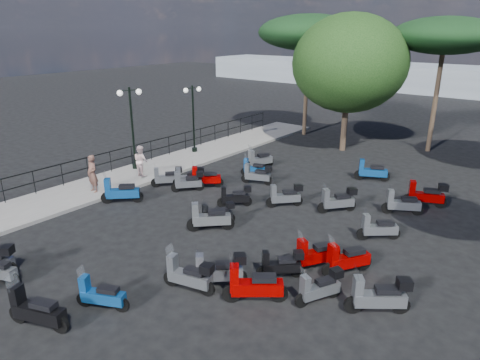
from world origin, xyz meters
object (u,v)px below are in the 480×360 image
Objects in this scene: scooter_11 at (254,169)px; scooter_25 at (254,286)px; scooter_20 at (316,255)px; scooter_32 at (189,177)px; lamp_post_2 at (193,115)px; scooter_5 at (259,160)px; scooter_10 at (257,175)px; scooter_14 at (219,271)px; pine_2 at (309,33)px; scooter_12 at (36,311)px; scooter_30 at (346,260)px; scooter_21 at (281,265)px; scooter_16 at (285,196)px; woman at (92,174)px; scooter_4 at (167,177)px; pine_0 at (445,36)px; scooter_13 at (101,295)px; scooter_3 at (205,178)px; broadleaf_tree at (349,63)px; scooter_27 at (320,288)px; scooter_2 at (121,192)px; scooter_29 at (426,195)px; scooter_31 at (188,182)px; scooter_15 at (235,197)px; scooter_23 at (371,171)px; scooter_28 at (378,229)px; scooter_22 at (402,204)px; scooter_17 at (338,201)px; pedestrian_far at (141,161)px; scooter_19 at (189,276)px; scooter_26 at (379,296)px; scooter_8 at (209,218)px; lamp_post_1 at (132,123)px.

scooter_25 is at bearing -164.84° from scooter_11.
scooter_32 is (-8.51, 2.82, -0.02)m from scooter_20.
scooter_5 is (4.81, 0.11, -1.94)m from lamp_post_2.
scooter_10 is at bearing -156.52° from scooter_11.
pine_2 is at bearing -20.21° from scooter_14.
scooter_12 is at bearing 170.39° from scooter_11.
lamp_post_2 is 2.52× the size of scooter_30.
scooter_16 is at bearing -11.67° from scooter_21.
scooter_4 is at bearing 60.34° from woman.
scooter_32 is 0.16× the size of pine_0.
scooter_13 is at bearing -95.73° from pine_0.
broadleaf_tree is at bearing -54.41° from scooter_3.
scooter_27 is at bearing -74.64° from scooter_13.
scooter_2 reaches higher than scooter_29.
scooter_12 reaches higher than scooter_20.
scooter_12 is at bearing 100.64° from scooter_25.
scooter_12 is at bearing 153.28° from scooter_31.
pine_2 is (-4.49, 13.42, 6.54)m from scooter_15.
lamp_post_2 reaches higher than woman.
scooter_2 is 0.91× the size of scooter_23.
pine_0 is at bearing -8.75° from scooter_29.
scooter_16 is (7.70, 4.31, -0.53)m from woman.
pine_2 reaches higher than lamp_post_2.
scooter_11 is 1.10× the size of scooter_31.
scooter_28 is (4.30, -0.47, -0.04)m from scooter_16.
scooter_3 is at bearing -66.97° from scooter_2.
scooter_31 is at bearing 82.06° from scooter_22.
scooter_25 is 1.19× the size of scooter_31.
scooter_15 is 5.69m from scooter_20.
broadleaf_tree reaches higher than scooter_17.
scooter_10 reaches higher than scooter_15.
pine_2 reaches higher than scooter_25.
scooter_32 is at bearing 15.94° from scooter_30.
scooter_20 is at bearing -67.46° from broadleaf_tree.
pedestrian_far is 12.35m from scooter_30.
scooter_20 reaches higher than scooter_28.
pine_0 is (6.20, 9.50, 6.38)m from scooter_5.
scooter_20 reaches higher than scooter_19.
lamp_post_2 is at bearing 56.63° from scooter_11.
scooter_17 is 4.84m from scooter_30.
scooter_29 is (-1.24, 8.40, 0.01)m from scooter_26.
woman is at bearing -68.80° from lamp_post_2.
scooter_26 reaches higher than scooter_22.
scooter_23 is at bearing 9.04° from scooter_22.
scooter_8 is 6.22m from scooter_28.
scooter_10 is 7.69m from scooter_29.
scooter_5 is at bearing 0.63° from scooter_16.
lamp_post_1 is 6.81m from scooter_11.
scooter_32 is at bearing 107.48° from scooter_23.
scooter_4 is 0.80× the size of scooter_23.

